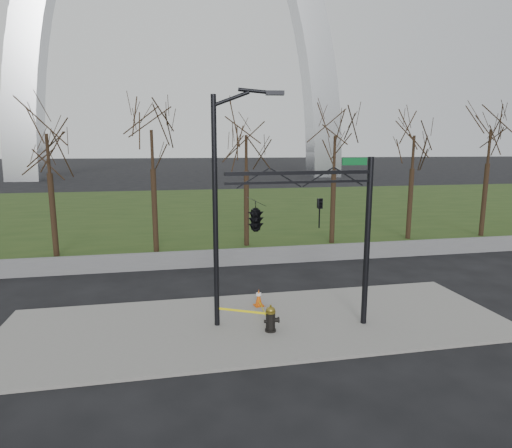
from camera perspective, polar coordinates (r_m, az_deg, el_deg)
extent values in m
plane|color=black|center=(15.80, 0.40, -13.33)|extent=(500.00, 500.00, 0.00)
cube|color=slate|center=(15.78, 0.40, -13.16)|extent=(18.00, 6.00, 0.10)
cube|color=#233914|center=(44.72, -7.47, 2.05)|extent=(120.00, 40.00, 0.06)
cube|color=#59595B|center=(23.13, -3.66, -4.49)|extent=(60.00, 0.30, 0.90)
cylinder|color=black|center=(15.07, 1.95, -13.98)|extent=(0.38, 0.38, 0.07)
cylinder|color=black|center=(14.95, 1.95, -12.92)|extent=(0.29, 0.29, 0.67)
cylinder|color=black|center=(14.97, 2.86, -12.67)|extent=(0.24, 0.19, 0.18)
cylinder|color=black|center=(14.92, 1.30, -12.88)|extent=(0.12, 0.12, 0.11)
cylinder|color=olive|center=(14.82, 1.96, -11.65)|extent=(0.34, 0.34, 0.07)
ellipsoid|color=olive|center=(14.79, 1.96, -11.41)|extent=(0.31, 0.31, 0.24)
cylinder|color=olive|center=(14.74, 1.97, -10.92)|extent=(0.07, 0.07, 0.09)
cube|color=#D6520B|center=(17.26, 0.36, -10.80)|extent=(0.40, 0.40, 0.04)
cone|color=#D6520B|center=(17.14, 0.36, -9.74)|extent=(0.27, 0.27, 0.65)
cylinder|color=white|center=(17.10, 0.36, -9.37)|extent=(0.21, 0.21, 0.10)
cylinder|color=black|center=(14.52, -5.45, 1.02)|extent=(0.18, 0.18, 8.00)
cylinder|color=black|center=(14.42, -3.44, 16.33)|extent=(1.27, 0.29, 0.56)
cylinder|color=black|center=(14.48, 0.07, 17.32)|extent=(1.21, 0.28, 0.22)
cube|color=black|center=(14.52, 2.54, 17.08)|extent=(0.62, 0.30, 0.14)
cylinder|color=black|center=(15.32, 14.61, -2.60)|extent=(0.20, 0.20, 6.00)
cube|color=black|center=(13.92, 5.98, 6.82)|extent=(5.00, 0.39, 0.12)
cube|color=black|center=(13.94, 5.96, 5.59)|extent=(5.00, 0.35, 0.08)
cube|color=#0C5926|center=(14.68, 13.05, 8.16)|extent=(0.90, 0.09, 0.25)
imported|color=black|center=(14.32, 8.51, 1.42)|extent=(0.17, 0.21, 1.00)
imported|color=black|center=(13.62, -0.05, 1.09)|extent=(0.66, 2.51, 1.00)
cube|color=yellow|center=(15.09, -1.71, -11.55)|extent=(1.74, 0.89, 0.08)
cube|color=yellow|center=(16.09, 1.10, -11.64)|extent=(0.09, 2.40, 0.08)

